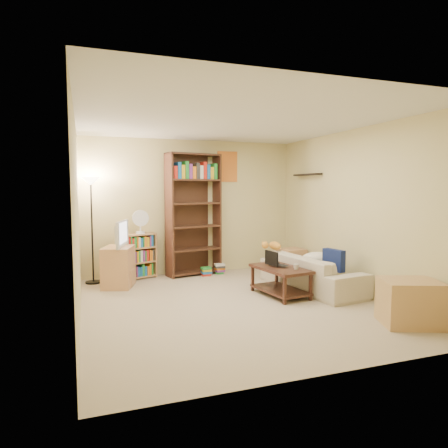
# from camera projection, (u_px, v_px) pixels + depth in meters

# --- Properties ---
(room) EXTENTS (4.50, 4.54, 2.52)m
(room) POSITION_uv_depth(u_px,v_px,m) (234.00, 187.00, 5.39)
(room) COLOR #C6B694
(room) RESTS_ON ground
(sofa) EXTENTS (2.06, 1.21, 0.55)m
(sofa) POSITION_uv_depth(u_px,v_px,m) (311.00, 272.00, 6.33)
(sofa) COLOR beige
(sofa) RESTS_ON ground
(navy_pillow) EXTENTS (0.19, 0.38, 0.32)m
(navy_pillow) POSITION_uv_depth(u_px,v_px,m) (334.00, 260.00, 5.99)
(navy_pillow) COLOR navy
(navy_pillow) RESTS_ON sofa
(cream_blanket) EXTENTS (0.51, 0.36, 0.22)m
(cream_blanket) POSITION_uv_depth(u_px,v_px,m) (316.00, 259.00, 6.42)
(cream_blanket) COLOR white
(cream_blanket) RESTS_ON sofa
(tabby_cat) EXTENTS (0.44, 0.20, 0.15)m
(tabby_cat) POSITION_uv_depth(u_px,v_px,m) (273.00, 246.00, 6.83)
(tabby_cat) COLOR orange
(tabby_cat) RESTS_ON sofa
(coffee_table) EXTENTS (0.66, 1.02, 0.43)m
(coffee_table) POSITION_uv_depth(u_px,v_px,m) (280.00, 277.00, 5.95)
(coffee_table) COLOR #412119
(coffee_table) RESTS_ON ground
(laptop) EXTENTS (0.56, 0.54, 0.03)m
(laptop) POSITION_uv_depth(u_px,v_px,m) (279.00, 265.00, 6.06)
(laptop) COLOR black
(laptop) RESTS_ON coffee_table
(laptop_screen) EXTENTS (0.06, 0.32, 0.21)m
(laptop_screen) POSITION_uv_depth(u_px,v_px,m) (271.00, 258.00, 5.99)
(laptop_screen) COLOR white
(laptop_screen) RESTS_ON laptop
(mug) EXTENTS (0.12, 0.12, 0.08)m
(mug) POSITION_uv_depth(u_px,v_px,m) (296.00, 267.00, 5.76)
(mug) COLOR silver
(mug) RESTS_ON coffee_table
(tv_remote) EXTENTS (0.12, 0.18, 0.02)m
(tv_remote) POSITION_uv_depth(u_px,v_px,m) (274.00, 263.00, 6.27)
(tv_remote) COLOR black
(tv_remote) RESTS_ON coffee_table
(tv_stand) EXTENTS (0.61, 0.72, 0.66)m
(tv_stand) POSITION_uv_depth(u_px,v_px,m) (118.00, 267.00, 6.49)
(tv_stand) COLOR tan
(tv_stand) RESTS_ON ground
(television) EXTENTS (0.79, 0.52, 0.42)m
(television) POSITION_uv_depth(u_px,v_px,m) (118.00, 234.00, 6.44)
(television) COLOR black
(television) RESTS_ON tv_stand
(tall_bookshelf) EXTENTS (1.05, 0.54, 2.23)m
(tall_bookshelf) POSITION_uv_depth(u_px,v_px,m) (194.00, 211.00, 7.33)
(tall_bookshelf) COLOR #47251B
(tall_bookshelf) RESTS_ON ground
(short_bookshelf) EXTENTS (0.67, 0.45, 0.80)m
(short_bookshelf) POSITION_uv_depth(u_px,v_px,m) (138.00, 256.00, 7.08)
(short_bookshelf) COLOR tan
(short_bookshelf) RESTS_ON ground
(desk_fan) EXTENTS (0.29, 0.16, 0.42)m
(desk_fan) POSITION_uv_depth(u_px,v_px,m) (140.00, 221.00, 7.00)
(desk_fan) COLOR white
(desk_fan) RESTS_ON short_bookshelf
(floor_lamp) EXTENTS (0.30, 0.30, 1.79)m
(floor_lamp) POSITION_uv_depth(u_px,v_px,m) (91.00, 199.00, 6.64)
(floor_lamp) COLOR black
(floor_lamp) RESTS_ON ground
(side_table) EXTENTS (0.46, 0.46, 0.48)m
(side_table) POSITION_uv_depth(u_px,v_px,m) (291.00, 261.00, 7.46)
(side_table) COLOR tan
(side_table) RESTS_ON ground
(end_cabinet) EXTENTS (0.78, 0.72, 0.53)m
(end_cabinet) POSITION_uv_depth(u_px,v_px,m) (410.00, 302.00, 4.67)
(end_cabinet) COLOR tan
(end_cabinet) RESTS_ON ground
(book_stacks) EXTENTS (0.47, 0.22, 0.19)m
(book_stacks) POSITION_uv_depth(u_px,v_px,m) (214.00, 270.00, 7.42)
(book_stacks) COLOR red
(book_stacks) RESTS_ON ground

